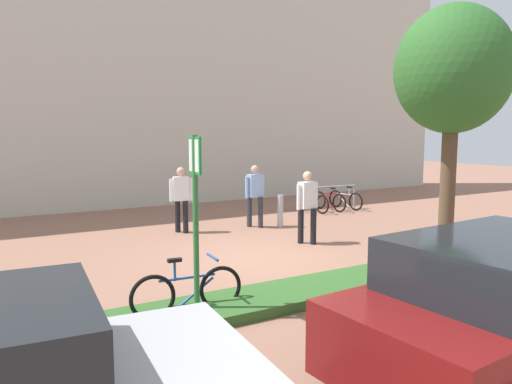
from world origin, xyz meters
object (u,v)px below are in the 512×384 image
at_px(bollard_steel, 280,211).
at_px(person_casual_tan, 307,203).
at_px(tree_sidewalk, 453,72).
at_px(person_shirt_white, 255,192).
at_px(bike_rack_cluster, 329,200).
at_px(bike_at_sign, 188,291).
at_px(parking_sign_post, 195,201).
at_px(person_shirt_blue, 181,195).
at_px(car_maroon_wagon, 508,306).

height_order(bollard_steel, person_casual_tan, person_casual_tan).
distance_m(tree_sidewalk, person_shirt_white, 6.24).
bearing_deg(person_shirt_white, bike_rack_cluster, 19.62).
relative_size(tree_sidewalk, bike_at_sign, 2.92).
distance_m(bike_at_sign, bollard_steel, 6.74).
bearing_deg(parking_sign_post, bike_rack_cluster, 41.22).
distance_m(parking_sign_post, bike_at_sign, 1.35).
xyz_separation_m(bike_rack_cluster, person_shirt_blue, (-5.62, -0.96, 0.63)).
distance_m(bike_at_sign, car_maroon_wagon, 4.12).
distance_m(bike_at_sign, person_casual_tan, 5.08).
xyz_separation_m(tree_sidewalk, bike_at_sign, (-5.08, 0.32, -3.36)).
distance_m(person_shirt_white, car_maroon_wagon, 8.72).
height_order(bollard_steel, person_shirt_white, person_shirt_white).
height_order(parking_sign_post, bike_rack_cluster, parking_sign_post).
xyz_separation_m(bollard_steel, person_casual_tan, (-0.53, -2.00, 0.53)).
height_order(tree_sidewalk, person_shirt_white, tree_sidewalk).
xyz_separation_m(parking_sign_post, person_shirt_white, (4.04, 5.41, -0.70)).
height_order(person_casual_tan, car_maroon_wagon, person_casual_tan).
distance_m(bollard_steel, person_casual_tan, 2.13).
bearing_deg(car_maroon_wagon, person_casual_tan, 73.97).
distance_m(bike_at_sign, person_shirt_blue, 5.94).
bearing_deg(bollard_steel, person_shirt_white, 147.94).
bearing_deg(person_shirt_blue, car_maroon_wagon, -87.98).
bearing_deg(tree_sidewalk, person_shirt_blue, 117.20).
xyz_separation_m(parking_sign_post, car_maroon_wagon, (2.32, -3.14, -0.93)).
height_order(parking_sign_post, car_maroon_wagon, parking_sign_post).
xyz_separation_m(parking_sign_post, bike_at_sign, (-0.06, 0.19, -1.34)).
xyz_separation_m(tree_sidewalk, person_shirt_blue, (-3.01, 5.85, -2.72)).
bearing_deg(car_maroon_wagon, bike_rack_cluster, 61.60).
xyz_separation_m(bike_at_sign, person_casual_tan, (4.16, 2.84, 0.63)).
height_order(bike_rack_cluster, person_shirt_white, person_shirt_white).
bearing_deg(person_shirt_white, parking_sign_post, -126.75).
relative_size(tree_sidewalk, car_maroon_wagon, 1.11).
bearing_deg(person_shirt_blue, bollard_steel, -14.87).
bearing_deg(car_maroon_wagon, person_shirt_white, 78.66).
relative_size(bike_rack_cluster, person_shirt_blue, 1.22).
bearing_deg(parking_sign_post, person_shirt_blue, 70.66).
bearing_deg(parking_sign_post, bike_at_sign, 106.95).
bearing_deg(car_maroon_wagon, parking_sign_post, 126.51).
bearing_deg(tree_sidewalk, bike_at_sign, 176.42).
bearing_deg(bike_at_sign, person_shirt_white, 51.84).
bearing_deg(person_shirt_blue, tree_sidewalk, -62.80).
distance_m(tree_sidewalk, parking_sign_post, 5.41).
bearing_deg(car_maroon_wagon, bollard_steel, 74.24).
distance_m(person_casual_tan, car_maroon_wagon, 6.43).
bearing_deg(car_maroon_wagon, bike_at_sign, 125.56).
bearing_deg(tree_sidewalk, parking_sign_post, 178.60).
bearing_deg(tree_sidewalk, bollard_steel, 94.31).
distance_m(parking_sign_post, person_shirt_blue, 6.11).
xyz_separation_m(person_shirt_blue, car_maroon_wagon, (0.31, -8.87, -0.23)).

